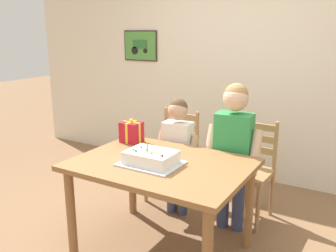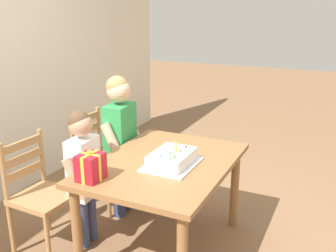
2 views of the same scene
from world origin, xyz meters
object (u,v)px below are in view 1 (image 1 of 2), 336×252
(dining_table, at_px, (161,175))
(chair_left, at_px, (174,155))
(birthday_cake, at_px, (151,158))
(chair_right, at_px, (248,170))
(gift_box_red_large, at_px, (132,132))
(child_younger, at_px, (177,146))
(child_older, at_px, (233,143))

(dining_table, bearing_deg, chair_left, 114.18)
(birthday_cake, relative_size, chair_right, 0.48)
(gift_box_red_large, xyz_separation_m, child_younger, (0.30, 0.30, -0.16))
(dining_table, distance_m, gift_box_red_large, 0.61)
(gift_box_red_large, xyz_separation_m, chair_right, (0.90, 0.58, -0.37))
(chair_left, distance_m, child_younger, 0.40)
(birthday_cake, bearing_deg, child_older, 60.67)
(dining_table, xyz_separation_m, child_younger, (-0.20, 0.60, 0.03))
(birthday_cake, relative_size, child_older, 0.34)
(child_older, bearing_deg, gift_box_red_large, -160.49)
(chair_right, relative_size, child_older, 0.71)
(chair_right, distance_m, child_older, 0.43)
(dining_table, height_order, chair_right, chair_right)
(child_older, bearing_deg, child_younger, 179.96)
(dining_table, distance_m, child_younger, 0.63)
(gift_box_red_large, distance_m, chair_right, 1.13)
(birthday_cake, distance_m, child_older, 0.78)
(gift_box_red_large, xyz_separation_m, child_older, (0.84, 0.30, -0.05))
(chair_left, bearing_deg, chair_right, -0.00)
(dining_table, xyz_separation_m, chair_left, (-0.40, 0.88, -0.18))
(dining_table, relative_size, chair_left, 1.42)
(dining_table, relative_size, birthday_cake, 2.97)
(dining_table, height_order, chair_left, chair_left)
(gift_box_red_large, bearing_deg, child_younger, 44.85)
(dining_table, bearing_deg, child_younger, 108.05)
(dining_table, relative_size, child_younger, 1.16)
(birthday_cake, relative_size, chair_left, 0.48)
(chair_left, height_order, child_older, child_older)
(birthday_cake, height_order, chair_left, birthday_cake)
(chair_left, bearing_deg, dining_table, -65.82)
(child_younger, bearing_deg, chair_left, 125.58)
(chair_left, relative_size, child_younger, 0.82)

